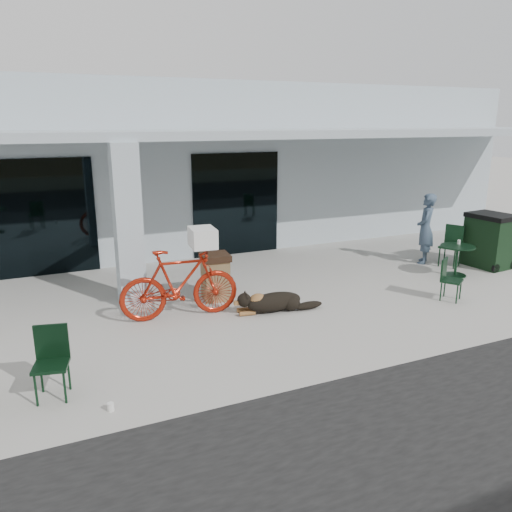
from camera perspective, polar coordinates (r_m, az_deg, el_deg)
name	(u,v)px	position (r m, az deg, el deg)	size (l,w,h in m)	color
ground	(247,333)	(8.62, -1.02, -8.74)	(80.00, 80.00, 0.00)	#A9A7A0
building	(140,163)	(16.10, -13.14, 10.36)	(22.00, 7.00, 4.50)	#ABB7C1
storefront_glass_left	(31,219)	(12.43, -24.28, 3.90)	(2.80, 0.06, 2.70)	black
storefront_glass_right	(236,204)	(13.34, -2.28, 5.92)	(2.40, 0.06, 2.70)	black
column	(128,225)	(9.88, -14.43, 3.41)	(0.50, 0.50, 3.12)	#ABB7C1
overhang	(182,134)	(11.28, -8.45, 13.58)	(22.00, 2.80, 0.18)	#ABB7C1
bicycle	(180,284)	(9.14, -8.73, -3.15)	(0.61, 2.16, 1.30)	#A01E0C
laundry_basket	(203,238)	(9.00, -6.12, 2.11)	(0.59, 0.44, 0.35)	white
dog	(274,301)	(9.46, 2.12, -5.14)	(1.27, 0.42, 0.42)	black
cup_near_dog	(111,407)	(6.73, -16.28, -16.23)	(0.08, 0.08, 0.11)	white
cafe_chair_near	(51,365)	(7.06, -22.40, -11.40)	(0.43, 0.47, 0.95)	black
cafe_table_far	(456,261)	(12.46, 21.92, -0.51)	(0.77, 0.77, 0.72)	black
cafe_chair_far_a	(452,280)	(10.71, 21.47, -2.58)	(0.38, 0.42, 0.84)	black
cafe_chair_far_b	(450,246)	(13.21, 21.33, 1.04)	(0.46, 0.50, 1.01)	black
person	(426,229)	(13.22, 18.81, 2.97)	(0.64, 0.42, 1.77)	#3D5066
cup_on_table	(459,242)	(12.54, 22.17, 1.50)	(0.07, 0.07, 0.10)	white
trash_receptacle	(215,277)	(10.05, -4.67, -2.37)	(0.55, 0.55, 0.95)	olive
wheeled_bin	(489,240)	(13.53, 25.13, 1.64)	(0.81, 1.03, 1.32)	black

